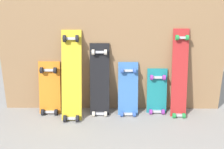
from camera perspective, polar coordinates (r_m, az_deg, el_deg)
The scene contains 8 objects.
ground_plane at distance 3.07m, azimuth 0.01°, elevation -7.43°, with size 12.00×12.00×0.00m, color gray.
plywood_wall_panel at distance 2.88m, azimuth 0.03°, elevation 6.07°, with size 2.38×0.04×1.44m, color #99724C.
skateboard_orange at distance 3.01m, azimuth -12.83°, elevation -3.34°, with size 0.23×0.20×0.62m.
skateboard_yellow at distance 2.83m, azimuth -8.41°, elevation -0.85°, with size 0.21×0.34×0.95m.
skateboard_black at distance 2.89m, azimuth -2.58°, elevation -1.77°, with size 0.21×0.22×0.82m.
skateboard_blue at distance 2.92m, azimuth 3.35°, elevation -3.68°, with size 0.21×0.22×0.62m.
skateboard_teal at distance 3.00m, azimuth 9.30°, elevation -4.04°, with size 0.21×0.16×0.55m.
skateboard_red at distance 2.93m, azimuth 13.86°, elevation -0.48°, with size 0.16×0.24×0.97m.
Camera 1 is at (0.03, -2.73, 1.39)m, focal length 44.03 mm.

